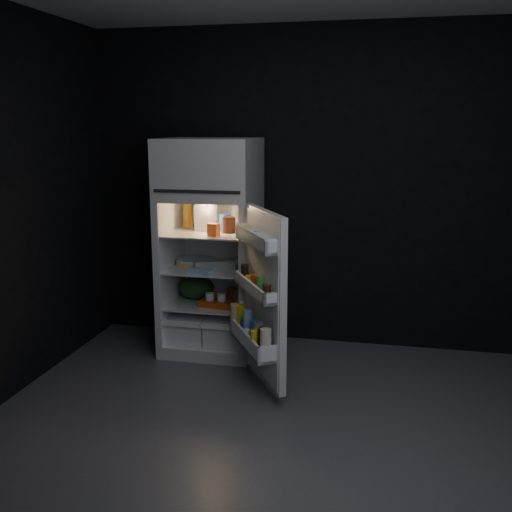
% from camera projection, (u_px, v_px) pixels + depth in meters
% --- Properties ---
extents(floor, '(4.00, 3.40, 0.00)m').
position_uv_depth(floor, '(289.00, 433.00, 3.74)').
color(floor, '#515156').
rests_on(floor, ground).
extents(wall_back, '(4.00, 0.00, 2.70)m').
position_uv_depth(wall_back, '(323.00, 189.00, 5.07)').
color(wall_back, black).
rests_on(wall_back, ground).
extents(wall_front, '(4.00, 0.00, 2.70)m').
position_uv_depth(wall_front, '(204.00, 305.00, 1.83)').
color(wall_front, black).
rests_on(wall_front, ground).
extents(refrigerator, '(0.76, 0.71, 1.78)m').
position_uv_depth(refrigerator, '(211.00, 239.00, 4.98)').
color(refrigerator, silver).
rests_on(refrigerator, ground).
extents(fridge_door, '(0.53, 0.72, 1.22)m').
position_uv_depth(fridge_door, '(261.00, 298.00, 4.25)').
color(fridge_door, silver).
rests_on(fridge_door, ground).
extents(milk_jug, '(0.17, 0.17, 0.24)m').
position_uv_depth(milk_jug, '(206.00, 217.00, 4.92)').
color(milk_jug, white).
rests_on(milk_jug, refrigerator).
extents(mayo_jar, '(0.11, 0.11, 0.14)m').
position_uv_depth(mayo_jar, '(225.00, 222.00, 4.94)').
color(mayo_jar, '#1F4EAC').
rests_on(mayo_jar, refrigerator).
extents(jam_jar, '(0.13, 0.13, 0.13)m').
position_uv_depth(jam_jar, '(229.00, 225.00, 4.85)').
color(jam_jar, black).
rests_on(jam_jar, refrigerator).
extents(amber_bottle, '(0.10, 0.10, 0.22)m').
position_uv_depth(amber_bottle, '(188.00, 215.00, 5.09)').
color(amber_bottle, '#AF731C').
rests_on(amber_bottle, refrigerator).
extents(small_carton, '(0.10, 0.09, 0.10)m').
position_uv_depth(small_carton, '(214.00, 230.00, 4.72)').
color(small_carton, '#C24C16').
rests_on(small_carton, refrigerator).
extents(egg_carton, '(0.34, 0.24, 0.07)m').
position_uv_depth(egg_carton, '(215.00, 264.00, 4.92)').
color(egg_carton, '#9B988D').
rests_on(egg_carton, refrigerator).
extents(pie, '(0.41, 0.41, 0.04)m').
position_uv_depth(pie, '(195.00, 262.00, 5.08)').
color(pie, tan).
rests_on(pie, refrigerator).
extents(flat_package, '(0.22, 0.15, 0.04)m').
position_uv_depth(flat_package, '(201.00, 271.00, 4.75)').
color(flat_package, '#89B0D4').
rests_on(flat_package, refrigerator).
extents(wrapped_pkg, '(0.14, 0.12, 0.05)m').
position_uv_depth(wrapped_pkg, '(237.00, 261.00, 5.09)').
color(wrapped_pkg, beige).
rests_on(wrapped_pkg, refrigerator).
extents(produce_bag, '(0.36, 0.33, 0.20)m').
position_uv_depth(produce_bag, '(197.00, 288.00, 5.11)').
color(produce_bag, '#193815').
rests_on(produce_bag, refrigerator).
extents(yogurt_tray, '(0.29, 0.18, 0.05)m').
position_uv_depth(yogurt_tray, '(217.00, 303.00, 4.91)').
color(yogurt_tray, '#AC400E').
rests_on(yogurt_tray, refrigerator).
extents(small_can_red, '(0.08, 0.08, 0.09)m').
position_uv_depth(small_can_red, '(231.00, 293.00, 5.15)').
color(small_can_red, '#AC400E').
rests_on(small_can_red, refrigerator).
extents(small_can_silver, '(0.09, 0.09, 0.09)m').
position_uv_depth(small_can_silver, '(237.00, 294.00, 5.10)').
color(small_can_silver, silver).
rests_on(small_can_silver, refrigerator).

